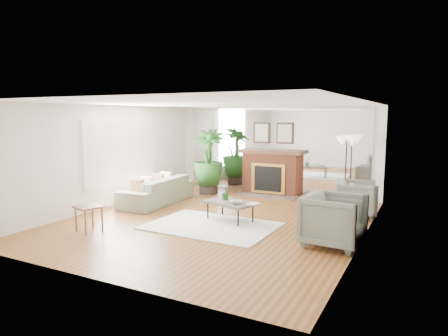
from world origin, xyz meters
The scene contains 18 objects.
ground centered at (0.00, 0.00, 0.00)m, with size 7.00×7.00×0.00m, color brown.
wall_left centered at (-2.99, 0.00, 1.25)m, with size 0.02×7.00×2.50m, color white.
wall_right centered at (2.99, 0.00, 1.25)m, with size 0.02×7.00×2.50m, color white.
wall_back centered at (0.00, 3.49, 1.25)m, with size 6.00×0.02×2.50m, color white.
mirror_panel centered at (0.00, 3.47, 1.25)m, with size 5.40×0.04×2.40m, color silver.
window_panel centered at (-2.96, 0.40, 1.35)m, with size 0.04×2.40×1.50m, color #B2E09E.
fireplace centered at (0.00, 3.26, 0.66)m, with size 1.85×0.83×2.05m.
area_rug centered at (0.13, -0.45, 0.01)m, with size 2.52×1.80×0.03m, color white.
coffee_table centered at (0.29, 0.09, 0.40)m, with size 1.22×0.93×0.43m.
sofa centered at (-2.14, 0.77, 0.34)m, with size 2.32×0.91×0.68m, color gray.
armchair_back centered at (2.60, 1.83, 0.40)m, with size 0.85×0.88×0.80m, color slate.
armchair_front centered at (2.60, -0.52, 0.45)m, with size 0.97×0.99×0.90m, color slate.
side_table centered at (-1.82, -1.84, 0.42)m, with size 0.54×0.54×0.51m.
potted_ficus centered at (-1.63, 2.54, 0.99)m, with size 1.11×1.11×1.86m.
floor_lamp centered at (2.11, 3.08, 1.47)m, with size 0.56×0.31×1.72m.
tabletop_plant centered at (0.12, 0.24, 0.57)m, with size 0.25×0.22×0.28m, color #296123.
fruit_bowl centered at (0.49, -0.04, 0.46)m, with size 0.25×0.25×0.06m, color brown.
book centered at (0.73, 0.06, 0.44)m, with size 0.21×0.29×0.02m, color brown.
Camera 1 is at (3.99, -7.35, 2.25)m, focal length 32.00 mm.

